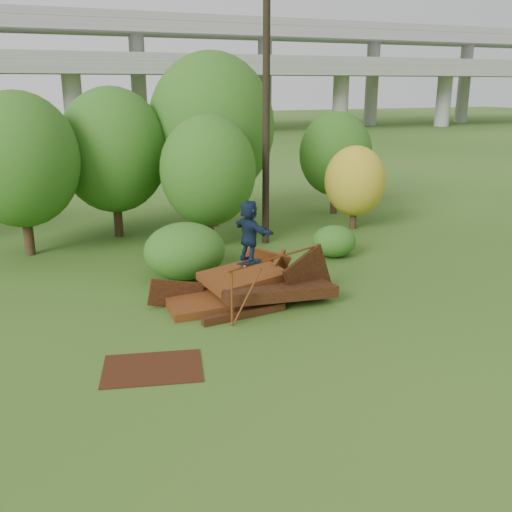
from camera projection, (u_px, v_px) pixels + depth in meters
name	position (u px, v px, depth m)	size (l,w,h in m)	color
ground	(314.00, 332.00, 14.74)	(240.00, 240.00, 0.00)	#2D5116
scrap_pile	(250.00, 288.00, 16.76)	(5.60, 2.79, 1.91)	#48200C
grind_rail	(274.00, 270.00, 15.83)	(3.22, 1.34, 1.58)	brown
skateboard	(250.00, 262.00, 15.09)	(0.77, 0.47, 0.08)	black
skater	(249.00, 231.00, 14.85)	(1.53, 0.49, 1.65)	#132239
flat_plate	(152.00, 368.00, 12.84)	(2.21, 1.58, 0.03)	#391A0C
tree_0	(20.00, 160.00, 20.45)	(4.25, 4.25, 5.99)	black
tree_1	(113.00, 150.00, 23.11)	(4.40, 4.40, 6.12)	black
tree_2	(208.00, 171.00, 21.49)	(3.64, 3.64, 5.13)	black
tree_3	(212.00, 126.00, 24.59)	(5.44, 5.44, 7.54)	black
tree_4	(355.00, 181.00, 24.75)	(2.65, 2.65, 3.65)	black
tree_5	(336.00, 154.00, 27.57)	(3.52, 3.52, 4.94)	black
shrub_left	(185.00, 251.00, 18.63)	(2.68, 2.48, 1.86)	#275115
shrub_right	(334.00, 241.00, 21.07)	(1.66, 1.52, 1.17)	#275115
utility_pole	(266.00, 98.00, 21.46)	(1.40, 0.28, 11.20)	black
freeway_overpass	(66.00, 48.00, 67.42)	(160.00, 15.00, 13.70)	gray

